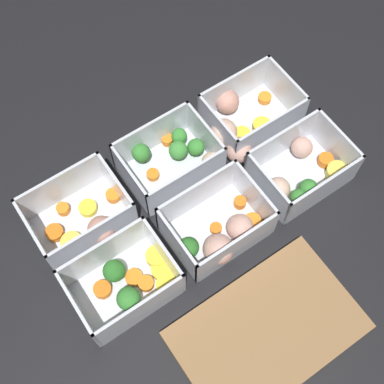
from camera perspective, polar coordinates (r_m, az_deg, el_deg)
ground_plane at (r=0.93m, az=0.00°, el=-0.75°), size 4.00×4.00×0.00m
container_near_left at (r=0.98m, az=5.41°, el=7.54°), size 0.19×0.16×0.08m
container_near_center at (r=0.94m, az=-1.89°, el=3.69°), size 0.16×0.12×0.08m
container_near_right at (r=0.91m, az=-11.49°, el=-2.88°), size 0.16×0.13×0.08m
container_far_left at (r=0.94m, az=11.49°, el=2.08°), size 0.16×0.12×0.08m
container_far_center at (r=0.88m, az=2.92°, el=-4.21°), size 0.16×0.13×0.08m
container_far_right at (r=0.86m, az=-6.99°, el=-9.53°), size 0.17×0.12×0.08m
cutting_board at (r=0.86m, az=8.03°, el=-14.44°), size 0.28×0.18×0.02m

